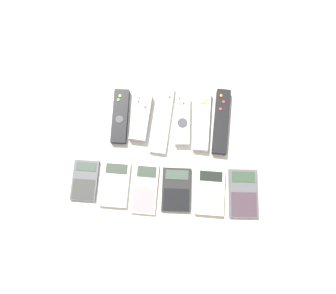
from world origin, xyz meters
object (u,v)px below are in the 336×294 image
Objects in this scene: remote_5 at (221,122)px; calculator_2 at (145,189)px; remote_0 at (120,116)px; calculator_0 at (85,180)px; remote_2 at (162,120)px; remote_4 at (202,121)px; calculator_5 at (243,193)px; calculator_3 at (176,190)px; remote_3 at (182,120)px; calculator_4 at (210,192)px; remote_1 at (141,117)px; calculator_1 at (115,184)px.

remote_5 reaches higher than calculator_2.
remote_0 reaches higher than calculator_0.
remote_5 reaches higher than remote_2.
remote_2 is 1.14× the size of remote_4.
calculator_5 is (0.30, 0.01, 0.00)m from calculator_2.
remote_4 is 0.23m from calculator_3.
remote_0 is at bearing 148.83° from calculator_5.
remote_3 reaches higher than remote_0.
remote_2 is 0.13m from remote_4.
remote_0 is 0.84× the size of remote_5.
remote_4 is 1.39× the size of calculator_4.
remote_3 is 0.36m from calculator_0.
remote_4 is 0.28m from calculator_2.
remote_0 is 0.29m from calculator_3.
remote_4 is 0.41m from calculator_0.
remote_3 is (0.06, 0.00, 0.00)m from remote_2.
calculator_2 is 0.30m from calculator_5.
calculator_3 is at bearing -1.81° from calculator_0.
remote_1 is 0.74× the size of remote_5.
calculator_5 is at bearing -0.71° from calculator_0.
calculator_0 is 0.49m from calculator_5.
calculator_5 is at bearing 2.15° from calculator_4.
calculator_0 and calculator_5 have the same top height.
remote_3 reaches higher than remote_2.
calculator_2 is (-0.10, -0.22, -0.01)m from remote_3.
calculator_4 reaches higher than calculator_5.
calculator_0 is 0.19m from calculator_2.
remote_0 is 0.26m from remote_4.
calculator_2 is at bearing -178.56° from calculator_4.
calculator_0 is at bearing -147.53° from remote_4.
calculator_3 is at bearing 178.18° from calculator_5.
calculator_4 is (0.38, -0.00, 0.00)m from calculator_0.
calculator_4 is 0.10m from calculator_5.
remote_3 reaches higher than remote_4.
calculator_4 is at bearing -37.87° from remote_0.
calculator_1 is at bearing -138.30° from remote_4.
remote_5 is 1.52× the size of calculator_1.
remote_0 is 0.45m from calculator_5.
calculator_0 is 0.83× the size of calculator_5.
remote_0 is 0.13m from remote_2.
remote_5 reaches higher than remote_4.
calculator_0 is (-0.41, -0.22, -0.01)m from remote_5.
remote_3 is at bearing 36.28° from calculator_0.
calculator_5 is at bearing -29.86° from remote_0.
calculator_3 is 0.98× the size of calculator_4.
calculator_4 is at bearing -1.35° from calculator_0.
calculator_2 is at bearing -67.52° from remote_0.
calculator_0 is at bearing -145.93° from remote_3.
remote_5 is 0.46m from calculator_0.
remote_3 is 1.17× the size of calculator_1.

